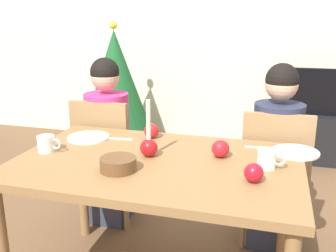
{
  "coord_description": "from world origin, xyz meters",
  "views": [
    {
      "loc": [
        0.53,
        -1.68,
        1.44
      ],
      "look_at": [
        0.0,
        0.2,
        0.87
      ],
      "focal_mm": 40.97,
      "sensor_mm": 36.0,
      "label": 1
    }
  ],
  "objects_px": {
    "mug_right": "(268,159)",
    "person_right_child": "(275,160)",
    "christmas_tree": "(116,88)",
    "candle_centerpiece": "(149,145)",
    "person_left_child": "(108,144)",
    "chair_left": "(107,154)",
    "tv": "(313,92)",
    "apple_near_candle": "(254,173)",
    "plate_right": "(296,152)",
    "tv_stand": "(308,137)",
    "dining_table": "(157,176)",
    "mug_left": "(47,144)",
    "apple_by_right_mug": "(220,149)",
    "bowl_walnuts": "(118,164)",
    "apple_by_left_plate": "(152,131)",
    "chair_right": "(275,171)",
    "plate_left": "(89,137)"
  },
  "relations": [
    {
      "from": "chair_right",
      "to": "mug_right",
      "type": "bearing_deg",
      "value": -94.58
    },
    {
      "from": "candle_centerpiece",
      "to": "apple_by_left_plate",
      "type": "height_order",
      "value": "candle_centerpiece"
    },
    {
      "from": "dining_table",
      "to": "bowl_walnuts",
      "type": "height_order",
      "value": "bowl_walnuts"
    },
    {
      "from": "apple_near_candle",
      "to": "apple_by_right_mug",
      "type": "xyz_separation_m",
      "value": [
        -0.18,
        0.26,
        0.0
      ]
    },
    {
      "from": "chair_right",
      "to": "apple_by_right_mug",
      "type": "height_order",
      "value": "chair_right"
    },
    {
      "from": "plate_left",
      "to": "bowl_walnuts",
      "type": "bearing_deg",
      "value": -48.18
    },
    {
      "from": "tv_stand",
      "to": "apple_near_candle",
      "type": "bearing_deg",
      "value": -99.94
    },
    {
      "from": "dining_table",
      "to": "chair_left",
      "type": "bearing_deg",
      "value": 132.66
    },
    {
      "from": "chair_left",
      "to": "mug_right",
      "type": "bearing_deg",
      "value": -27.49
    },
    {
      "from": "dining_table",
      "to": "plate_right",
      "type": "relative_size",
      "value": 5.88
    },
    {
      "from": "tv_stand",
      "to": "apple_near_candle",
      "type": "relative_size",
      "value": 7.63
    },
    {
      "from": "candle_centerpiece",
      "to": "chair_left",
      "type": "bearing_deg",
      "value": 131.71
    },
    {
      "from": "apple_near_candle",
      "to": "christmas_tree",
      "type": "bearing_deg",
      "value": 126.55
    },
    {
      "from": "christmas_tree",
      "to": "apple_by_right_mug",
      "type": "distance_m",
      "value": 2.24
    },
    {
      "from": "chair_right",
      "to": "bowl_walnuts",
      "type": "bearing_deg",
      "value": -132.08
    },
    {
      "from": "apple_by_right_mug",
      "to": "mug_right",
      "type": "bearing_deg",
      "value": -19.93
    },
    {
      "from": "mug_right",
      "to": "person_right_child",
      "type": "bearing_deg",
      "value": 85.67
    },
    {
      "from": "candle_centerpiece",
      "to": "tv_stand",
      "type": "bearing_deg",
      "value": 67.08
    },
    {
      "from": "candle_centerpiece",
      "to": "apple_near_candle",
      "type": "height_order",
      "value": "candle_centerpiece"
    },
    {
      "from": "christmas_tree",
      "to": "apple_by_left_plate",
      "type": "relative_size",
      "value": 15.89
    },
    {
      "from": "tv_stand",
      "to": "mug_right",
      "type": "distance_m",
      "value": 2.35
    },
    {
      "from": "tv",
      "to": "candle_centerpiece",
      "type": "height_order",
      "value": "candle_centerpiece"
    },
    {
      "from": "tv",
      "to": "plate_left",
      "type": "xyz_separation_m",
      "value": [
        -1.39,
        -2.08,
        0.05
      ]
    },
    {
      "from": "candle_centerpiece",
      "to": "apple_by_left_plate",
      "type": "relative_size",
      "value": 3.36
    },
    {
      "from": "mug_left",
      "to": "apple_by_right_mug",
      "type": "relative_size",
      "value": 1.47
    },
    {
      "from": "candle_centerpiece",
      "to": "mug_right",
      "type": "distance_m",
      "value": 0.58
    },
    {
      "from": "plate_right",
      "to": "bowl_walnuts",
      "type": "relative_size",
      "value": 1.42
    },
    {
      "from": "tv_stand",
      "to": "christmas_tree",
      "type": "xyz_separation_m",
      "value": [
        -1.95,
        -0.38,
        0.48
      ]
    },
    {
      "from": "christmas_tree",
      "to": "dining_table",
      "type": "bearing_deg",
      "value": -61.4
    },
    {
      "from": "chair_left",
      "to": "plate_right",
      "type": "xyz_separation_m",
      "value": [
        1.22,
        -0.32,
        0.24
      ]
    },
    {
      "from": "christmas_tree",
      "to": "candle_centerpiece",
      "type": "relative_size",
      "value": 4.73
    },
    {
      "from": "chair_right",
      "to": "person_right_child",
      "type": "xyz_separation_m",
      "value": [
        -0.0,
        0.03,
        0.06
      ]
    },
    {
      "from": "mug_left",
      "to": "bowl_walnuts",
      "type": "relative_size",
      "value": 0.78
    },
    {
      "from": "chair_left",
      "to": "tv_stand",
      "type": "distance_m",
      "value": 2.25
    },
    {
      "from": "chair_left",
      "to": "dining_table",
      "type": "bearing_deg",
      "value": -47.34
    },
    {
      "from": "person_left_child",
      "to": "candle_centerpiece",
      "type": "relative_size",
      "value": 4.01
    },
    {
      "from": "plate_left",
      "to": "mug_right",
      "type": "xyz_separation_m",
      "value": [
        1.01,
        -0.18,
        0.04
      ]
    },
    {
      "from": "tv_stand",
      "to": "bowl_walnuts",
      "type": "height_order",
      "value": "bowl_walnuts"
    },
    {
      "from": "dining_table",
      "to": "chair_right",
      "type": "relative_size",
      "value": 1.56
    },
    {
      "from": "mug_left",
      "to": "tv",
      "type": "bearing_deg",
      "value": 57.48
    },
    {
      "from": "apple_near_candle",
      "to": "apple_by_right_mug",
      "type": "height_order",
      "value": "apple_by_right_mug"
    },
    {
      "from": "chair_right",
      "to": "tv",
      "type": "xyz_separation_m",
      "value": [
        0.33,
        1.69,
        0.2
      ]
    },
    {
      "from": "christmas_tree",
      "to": "candle_centerpiece",
      "type": "bearing_deg",
      "value": -62.17
    },
    {
      "from": "chair_left",
      "to": "person_left_child",
      "type": "distance_m",
      "value": 0.07
    },
    {
      "from": "chair_left",
      "to": "tv",
      "type": "distance_m",
      "value": 2.24
    },
    {
      "from": "chair_right",
      "to": "plate_left",
      "type": "bearing_deg",
      "value": -160.13
    },
    {
      "from": "plate_right",
      "to": "bowl_walnuts",
      "type": "height_order",
      "value": "bowl_walnuts"
    },
    {
      "from": "plate_right",
      "to": "tv_stand",
      "type": "bearing_deg",
      "value": 83.24
    },
    {
      "from": "candle_centerpiece",
      "to": "mug_left",
      "type": "relative_size",
      "value": 2.23
    },
    {
      "from": "dining_table",
      "to": "person_right_child",
      "type": "distance_m",
      "value": 0.86
    }
  ]
}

